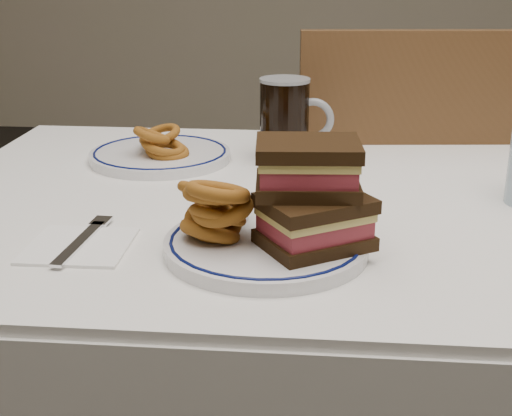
# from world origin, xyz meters

# --- Properties ---
(dining_table) EXTENTS (1.27, 0.87, 0.75)m
(dining_table) POSITION_xyz_m (0.00, 0.00, 0.64)
(dining_table) COLOR silver
(dining_table) RESTS_ON floor
(chair_far) EXTENTS (0.49, 0.49, 0.97)m
(chair_far) POSITION_xyz_m (0.15, 0.47, 0.53)
(chair_far) COLOR #402A14
(chair_far) RESTS_ON floor
(main_plate) EXTENTS (0.26, 0.26, 0.02)m
(main_plate) POSITION_xyz_m (-0.08, -0.22, 0.76)
(main_plate) COLOR white
(main_plate) RESTS_ON dining_table
(reuben_sandwich) EXTENTS (0.16, 0.15, 0.13)m
(reuben_sandwich) POSITION_xyz_m (-0.03, -0.23, 0.83)
(reuben_sandwich) COLOR black
(reuben_sandwich) RESTS_ON main_plate
(onion_rings_main) EXTENTS (0.11, 0.12, 0.11)m
(onion_rings_main) POSITION_xyz_m (-0.14, -0.22, 0.81)
(onion_rings_main) COLOR #72330F
(onion_rings_main) RESTS_ON main_plate
(ketchup_ramekin) EXTENTS (0.05, 0.05, 0.03)m
(ketchup_ramekin) POSITION_xyz_m (-0.14, -0.15, 0.78)
(ketchup_ramekin) COLOR white
(ketchup_ramekin) RESTS_ON main_plate
(beer_mug) EXTENTS (0.13, 0.09, 0.15)m
(beer_mug) POSITION_xyz_m (-0.08, 0.20, 0.83)
(beer_mug) COLOR black
(beer_mug) RESTS_ON dining_table
(far_plate) EXTENTS (0.25, 0.25, 0.02)m
(far_plate) POSITION_xyz_m (-0.31, 0.18, 0.76)
(far_plate) COLOR white
(far_plate) RESTS_ON dining_table
(onion_rings_far) EXTENTS (0.10, 0.12, 0.07)m
(onion_rings_far) POSITION_xyz_m (-0.30, 0.17, 0.79)
(onion_rings_far) COLOR #72330F
(onion_rings_far) RESTS_ON far_plate
(napkin_fork) EXTENTS (0.13, 0.17, 0.01)m
(napkin_fork) POSITION_xyz_m (-0.32, -0.22, 0.75)
(napkin_fork) COLOR white
(napkin_fork) RESTS_ON dining_table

